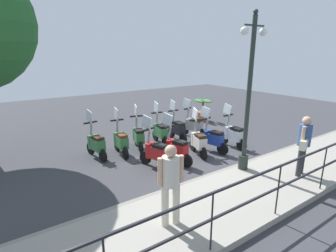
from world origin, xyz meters
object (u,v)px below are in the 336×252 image
at_px(potted_palm, 203,112).
at_px(scooter_far_5, 96,144).
at_px(pedestrian_distant, 171,179).
at_px(scooter_near_1, 213,138).
at_px(pedestrian_with_bag, 304,142).
at_px(lamp_post_near, 248,104).
at_px(scooter_near_2, 198,141).
at_px(scooter_far_4, 121,141).
at_px(scooter_far_0, 193,125).
at_px(scooter_near_3, 176,149).
at_px(scooter_near_4, 156,152).
at_px(scooter_far_2, 160,131).
at_px(scooter_far_1, 177,128).
at_px(scooter_far_3, 138,136).
at_px(scooter_near_0, 233,134).

relative_size(potted_palm, scooter_far_5, 0.69).
height_order(pedestrian_distant, scooter_near_1, pedestrian_distant).
height_order(pedestrian_with_bag, scooter_near_1, pedestrian_with_bag).
bearing_deg(lamp_post_near, scooter_near_1, -14.88).
bearing_deg(scooter_near_2, scooter_far_4, 71.21).
bearing_deg(scooter_far_0, scooter_near_3, 111.77).
bearing_deg(scooter_near_4, potted_palm, -72.52).
xyz_separation_m(scooter_near_2, scooter_near_3, (-0.14, 1.01, 0.00)).
distance_m(scooter_near_3, scooter_far_2, 1.88).
distance_m(scooter_far_0, scooter_far_1, 0.80).
bearing_deg(pedestrian_distant, scooter_far_3, 174.84).
bearing_deg(scooter_far_5, scooter_near_2, -128.10).
bearing_deg(scooter_near_2, scooter_far_0, -18.36).
xyz_separation_m(scooter_near_1, scooter_near_3, (-0.09, 1.59, 0.00)).
xyz_separation_m(pedestrian_with_bag, scooter_far_1, (4.44, 0.76, -0.60)).
height_order(scooter_far_1, scooter_far_5, same).
height_order(scooter_near_1, scooter_far_2, same).
distance_m(potted_palm, scooter_near_4, 5.88).
distance_m(scooter_near_2, scooter_far_3, 2.10).
distance_m(scooter_far_0, scooter_far_3, 2.46).
bearing_deg(scooter_near_1, scooter_near_0, -108.10).
height_order(scooter_far_2, scooter_far_4, same).
xyz_separation_m(pedestrian_with_bag, scooter_far_0, (4.45, -0.03, -0.60)).
distance_m(pedestrian_with_bag, scooter_far_5, 6.01).
distance_m(scooter_near_2, scooter_far_5, 3.30).
xyz_separation_m(potted_palm, scooter_far_5, (-1.66, 6.00, 0.04)).
relative_size(pedestrian_distant, scooter_near_0, 1.03).
bearing_deg(scooter_near_1, pedestrian_distant, 112.73).
distance_m(scooter_near_2, scooter_near_4, 1.66).
bearing_deg(scooter_near_3, potted_palm, -65.30).
bearing_deg(scooter_near_1, lamp_post_near, 151.78).
bearing_deg(scooter_near_2, scooter_near_3, 114.26).
relative_size(scooter_near_4, scooter_far_3, 1.00).
bearing_deg(scooter_near_4, scooter_near_3, -115.80).
relative_size(scooter_near_0, scooter_far_2, 1.00).
xyz_separation_m(pedestrian_distant, scooter_far_0, (4.22, -4.04, -0.60)).
distance_m(scooter_near_0, scooter_near_1, 0.92).
height_order(scooter_near_1, scooter_near_3, same).
relative_size(lamp_post_near, pedestrian_distant, 2.60).
relative_size(pedestrian_distant, scooter_far_4, 1.03).
bearing_deg(potted_palm, scooter_far_3, 110.95).
distance_m(scooter_far_0, scooter_far_5, 3.95).
relative_size(scooter_far_0, scooter_far_4, 1.00).
bearing_deg(scooter_near_2, pedestrian_distant, 148.01).
height_order(scooter_far_0, scooter_far_3, same).
relative_size(scooter_far_4, scooter_far_5, 1.00).
distance_m(scooter_far_1, scooter_far_2, 0.74).
distance_m(scooter_far_2, scooter_far_5, 2.42).
bearing_deg(pedestrian_with_bag, scooter_far_1, -7.22).
distance_m(pedestrian_with_bag, scooter_near_1, 2.90).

